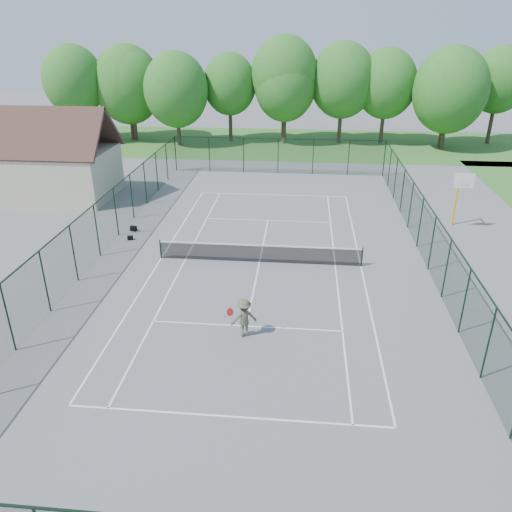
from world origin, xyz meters
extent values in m
plane|color=slate|center=(0.00, 0.00, 0.00)|extent=(140.00, 140.00, 0.00)
cube|color=#417A2F|center=(0.00, 30.00, 0.01)|extent=(80.00, 16.00, 0.01)
cube|color=white|center=(0.00, 11.88, 0.00)|extent=(10.97, 0.08, 0.01)
cube|color=white|center=(0.00, -11.88, 0.00)|extent=(10.97, 0.08, 0.01)
cube|color=white|center=(0.00, 6.40, 0.00)|extent=(8.23, 0.08, 0.01)
cube|color=white|center=(0.00, -6.40, 0.00)|extent=(8.23, 0.08, 0.01)
cube|color=white|center=(5.49, 0.00, 0.00)|extent=(0.08, 23.77, 0.01)
cube|color=white|center=(-5.49, 0.00, 0.00)|extent=(0.08, 23.77, 0.01)
cube|color=white|center=(4.12, 0.00, 0.00)|extent=(0.08, 23.77, 0.01)
cube|color=white|center=(-4.12, 0.00, 0.00)|extent=(0.08, 23.77, 0.01)
cube|color=white|center=(0.00, 0.00, 0.00)|extent=(0.08, 12.80, 0.01)
cylinder|color=black|center=(-5.50, 0.00, 0.55)|extent=(0.08, 0.08, 1.10)
cylinder|color=black|center=(5.50, 0.00, 0.55)|extent=(0.08, 0.08, 1.10)
cube|color=black|center=(0.00, 0.00, 0.50)|extent=(11.00, 0.02, 0.96)
cube|color=white|center=(0.00, 0.00, 1.00)|extent=(11.00, 0.05, 0.07)
cube|color=#16321F|center=(0.00, 18.00, 1.50)|extent=(18.00, 0.02, 3.00)
cube|color=#16321F|center=(9.00, 0.00, 1.50)|extent=(0.02, 36.00, 3.00)
cube|color=#16321F|center=(-9.00, 0.00, 1.50)|extent=(0.02, 36.00, 3.00)
cube|color=black|center=(0.00, 18.00, 3.00)|extent=(18.00, 0.05, 0.05)
cube|color=black|center=(9.00, 0.00, 3.00)|extent=(0.05, 36.00, 0.05)
cube|color=black|center=(-9.00, 0.00, 3.00)|extent=(0.05, 36.00, 0.05)
cube|color=beige|center=(-16.00, 10.00, 1.75)|extent=(8.00, 6.00, 3.50)
cube|color=#4F3329|center=(-16.00, 11.50, 5.00)|extent=(8.60, 3.27, 3.27)
cube|color=#4F3329|center=(-16.00, 8.50, 5.00)|extent=(8.60, 3.27, 3.27)
cylinder|color=#493528|center=(-16.50, 30.00, 2.10)|extent=(0.40, 0.40, 4.20)
ellipsoid|color=#36812A|center=(-16.50, 30.00, 6.00)|extent=(6.40, 6.40, 7.40)
cylinder|color=#493528|center=(0.00, 30.00, 2.10)|extent=(0.40, 0.40, 4.20)
ellipsoid|color=#36812A|center=(0.00, 30.00, 6.00)|extent=(6.40, 6.40, 7.40)
cylinder|color=#493528|center=(16.50, 30.00, 2.10)|extent=(0.40, 0.40, 4.20)
ellipsoid|color=#36812A|center=(16.50, 30.00, 6.00)|extent=(6.40, 6.40, 7.40)
cylinder|color=#FCBA00|center=(11.94, 6.78, 1.75)|extent=(0.12, 0.12, 3.50)
cube|color=#FCBA00|center=(11.94, 6.33, 3.35)|extent=(0.08, 0.90, 0.08)
cube|color=white|center=(11.94, 5.88, 3.20)|extent=(1.20, 0.05, 0.90)
torus|color=#CB4915|center=(11.94, 5.65, 3.05)|extent=(0.48, 0.48, 0.02)
cube|color=black|center=(-8.31, 3.78, 0.16)|extent=(0.44, 0.34, 0.31)
cube|color=black|center=(-8.05, 2.35, 0.12)|extent=(0.35, 0.25, 0.25)
imported|color=#50553A|center=(-0.01, -7.09, 0.85)|extent=(1.25, 1.00, 1.70)
sphere|color=gold|center=(1.04, -6.69, 0.86)|extent=(0.07, 0.07, 0.07)
camera|label=1|loc=(2.15, -24.50, 11.86)|focal=35.00mm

